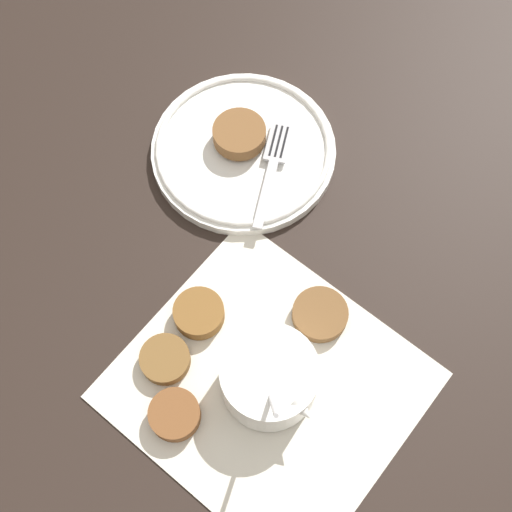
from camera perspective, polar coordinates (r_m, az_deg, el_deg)
ground_plane at (r=0.81m, az=-0.03°, el=-11.16°), size 4.00×4.00×0.00m
napkin at (r=0.81m, az=1.15°, el=-10.49°), size 0.35×0.33×0.00m
sauce_bowl at (r=0.78m, az=1.18°, el=-9.88°), size 0.12×0.11×0.12m
fritter_0 at (r=0.83m, az=5.14°, el=-4.68°), size 0.06×0.06×0.02m
fritter_1 at (r=0.82m, az=-7.29°, el=-8.19°), size 0.06×0.06×0.02m
fritter_2 at (r=0.83m, az=-4.59°, el=-4.59°), size 0.06×0.06×0.02m
fritter_3 at (r=0.80m, az=-6.53°, el=-12.50°), size 0.06×0.06×0.02m
serving_plate at (r=0.92m, az=-1.01°, el=8.48°), size 0.24×0.24×0.02m
fritter_on_plate at (r=0.91m, az=-1.34°, el=9.72°), size 0.07×0.07×0.02m
fork at (r=0.90m, az=1.42°, el=7.51°), size 0.11×0.14×0.00m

